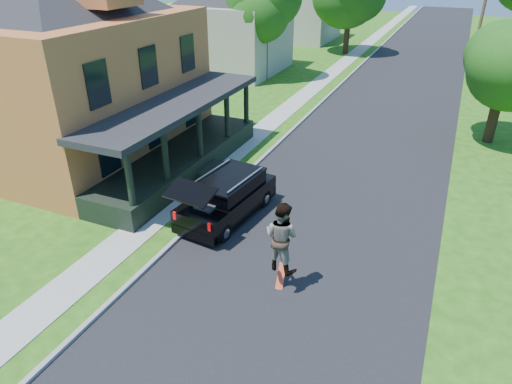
% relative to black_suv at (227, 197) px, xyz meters
% --- Properties ---
extents(ground, '(140.00, 140.00, 0.00)m').
position_rel_black_suv_xyz_m(ground, '(3.20, -3.31, -0.80)').
color(ground, '#225310').
rests_on(ground, ground).
extents(street, '(8.00, 120.00, 0.02)m').
position_rel_black_suv_xyz_m(street, '(3.20, 16.69, -0.80)').
color(street, black).
rests_on(street, ground).
extents(curb, '(0.15, 120.00, 0.12)m').
position_rel_black_suv_xyz_m(curb, '(-0.85, 16.69, -0.80)').
color(curb, gray).
rests_on(curb, ground).
extents(sidewalk, '(1.30, 120.00, 0.03)m').
position_rel_black_suv_xyz_m(sidewalk, '(-2.40, 16.69, -0.80)').
color(sidewalk, gray).
rests_on(sidewalk, ground).
extents(front_walk, '(6.50, 1.20, 0.03)m').
position_rel_black_suv_xyz_m(front_walk, '(-6.30, 2.69, -0.80)').
color(front_walk, gray).
rests_on(front_walk, ground).
extents(main_house, '(15.56, 15.56, 10.10)m').
position_rel_black_suv_xyz_m(main_house, '(-9.60, 2.68, 4.12)').
color(main_house, '#B66335').
rests_on(main_house, ground).
extents(neighbor_house_mid, '(12.78, 12.78, 8.30)m').
position_rel_black_suv_xyz_m(neighbor_house_mid, '(-10.30, 20.69, 3.39)').
color(neighbor_house_mid, '#AAA796').
rests_on(neighbor_house_mid, ground).
extents(black_suv, '(2.19, 4.66, 2.10)m').
position_rel_black_suv_xyz_m(black_suv, '(0.00, 0.00, 0.00)').
color(black_suv, black).
rests_on(black_suv, ground).
extents(skateboarder, '(1.15, 0.99, 2.05)m').
position_rel_black_suv_xyz_m(skateboarder, '(3.14, -2.89, 0.93)').
color(skateboarder, black).
rests_on(skateboarder, ground).
extents(skateboard, '(0.32, 0.73, 0.55)m').
position_rel_black_suv_xyz_m(skateboard, '(3.10, -2.72, -0.57)').
color(skateboard, red).
rests_on(skateboard, ground).
extents(tree_left_mid, '(5.42, 5.10, 7.95)m').
position_rel_black_suv_xyz_m(tree_left_mid, '(-6.61, 19.01, 4.62)').
color(tree_left_mid, black).
rests_on(tree_left_mid, ground).
extents(tree_right_near, '(4.51, 4.33, 6.59)m').
position_rel_black_suv_xyz_m(tree_right_near, '(8.67, 11.92, 3.44)').
color(tree_right_near, black).
rests_on(tree_right_near, ground).
extents(utility_pole_far, '(1.56, 0.41, 8.61)m').
position_rel_black_suv_xyz_m(utility_pole_far, '(7.70, 32.88, 3.64)').
color(utility_pole_far, '#472C21').
rests_on(utility_pole_far, ground).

